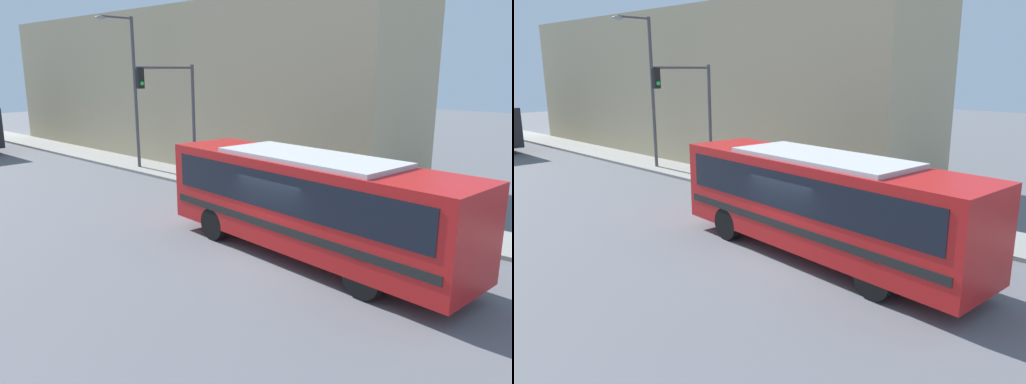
% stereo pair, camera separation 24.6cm
% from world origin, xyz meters
% --- Properties ---
extents(ground_plane, '(120.00, 120.00, 0.00)m').
position_xyz_m(ground_plane, '(0.00, 0.00, 0.00)').
color(ground_plane, slate).
extents(sidewalk, '(2.54, 70.00, 0.14)m').
position_xyz_m(sidewalk, '(5.77, 20.00, 0.07)').
color(sidewalk, gray).
rests_on(sidewalk, ground_plane).
extents(building_facade, '(6.00, 31.98, 9.01)m').
position_xyz_m(building_facade, '(10.04, 16.99, 4.50)').
color(building_facade, tan).
rests_on(building_facade, ground_plane).
extents(city_bus, '(3.36, 10.47, 3.15)m').
position_xyz_m(city_bus, '(0.72, -0.55, 1.84)').
color(city_bus, red).
rests_on(city_bus, ground_plane).
extents(fire_hydrant, '(0.21, 0.28, 0.79)m').
position_xyz_m(fire_hydrant, '(5.10, 2.58, 0.53)').
color(fire_hydrant, red).
rests_on(fire_hydrant, sidewalk).
extents(traffic_light_pole, '(3.28, 0.35, 5.64)m').
position_xyz_m(traffic_light_pole, '(4.17, 9.86, 3.99)').
color(traffic_light_pole, '#47474C').
rests_on(traffic_light_pole, sidewalk).
extents(parking_meter, '(0.14, 0.14, 1.40)m').
position_xyz_m(parking_meter, '(5.10, 7.39, 1.08)').
color(parking_meter, '#47474C').
rests_on(parking_meter, sidewalk).
extents(street_lamp, '(2.21, 0.28, 8.16)m').
position_xyz_m(street_lamp, '(5.11, 14.86, 4.87)').
color(street_lamp, '#47474C').
rests_on(street_lamp, sidewalk).
extents(pedestrian_near_corner, '(0.34, 0.34, 1.82)m').
position_xyz_m(pedestrian_near_corner, '(5.42, 6.71, 1.07)').
color(pedestrian_near_corner, slate).
rests_on(pedestrian_near_corner, sidewalk).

